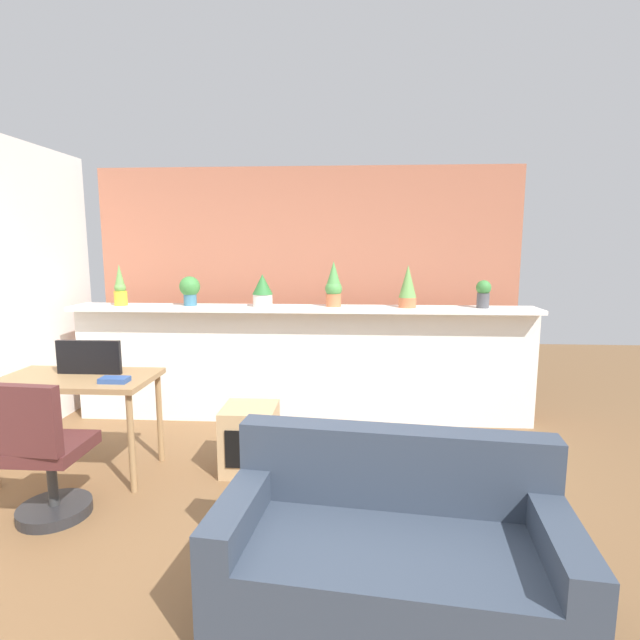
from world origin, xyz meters
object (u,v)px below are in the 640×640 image
object	(u,v)px
side_cube_shelf	(250,439)
book_on_desk	(114,380)
potted_plant_0	(120,288)
potted_plant_4	(408,286)
couch	(391,555)
potted_plant_1	(190,289)
desk	(78,388)
potted_plant_5	(483,293)
tv_monitor	(89,357)
potted_plant_3	(334,285)
potted_plant_2	(263,290)
office_chair	(44,461)

from	to	relation	value
side_cube_shelf	book_on_desk	bearing A→B (deg)	-163.88
potted_plant_0	potted_plant_4	world-z (taller)	potted_plant_4
potted_plant_0	couch	world-z (taller)	potted_plant_0
potted_plant_1	couch	bearing A→B (deg)	-54.97
desk	potted_plant_1	bearing A→B (deg)	68.25
couch	potted_plant_1	bearing A→B (deg)	125.03
potted_plant_5	tv_monitor	xyz separation A→B (m)	(-3.15, -1.09, -0.39)
potted_plant_3	couch	size ratio (longest dim) A/B	0.26
potted_plant_2	potted_plant_0	bearing A→B (deg)	179.96
desk	couch	distance (m)	2.56
potted_plant_1	office_chair	distance (m)	2.06
potted_plant_0	couch	size ratio (longest dim) A/B	0.24
tv_monitor	book_on_desk	size ratio (longest dim) A/B	2.48
potted_plant_0	potted_plant_4	size ratio (longest dim) A/B	1.00
potted_plant_1	desk	xyz separation A→B (m)	(-0.47, -1.18, -0.63)
potted_plant_1	potted_plant_2	distance (m)	0.70
potted_plant_3	side_cube_shelf	size ratio (longest dim) A/B	0.85
book_on_desk	potted_plant_3	bearing A→B (deg)	41.79
potted_plant_3	desk	distance (m)	2.29
potted_plant_1	potted_plant_4	size ratio (longest dim) A/B	0.71
potted_plant_2	book_on_desk	size ratio (longest dim) A/B	1.56
office_chair	potted_plant_3	bearing A→B (deg)	46.93
potted_plant_2	tv_monitor	xyz separation A→B (m)	(-1.12, -1.06, -0.41)
office_chair	couch	world-z (taller)	office_chair
desk	side_cube_shelf	size ratio (longest dim) A/B	2.20
potted_plant_0	side_cube_shelf	xyz separation A→B (m)	(1.43, -1.02, -1.05)
desk	tv_monitor	world-z (taller)	tv_monitor
desk	tv_monitor	distance (m)	0.23
potted_plant_1	potted_plant_5	distance (m)	2.73
potted_plant_1	office_chair	world-z (taller)	potted_plant_1
potted_plant_0	tv_monitor	bearing A→B (deg)	-77.01
office_chair	potted_plant_5	bearing A→B (deg)	30.30
book_on_desk	couch	xyz separation A→B (m)	(1.84, -1.14, -0.49)
office_chair	couch	size ratio (longest dim) A/B	0.56
potted_plant_2	potted_plant_5	bearing A→B (deg)	0.64
potted_plant_5	book_on_desk	xyz separation A→B (m)	(-2.86, -1.30, -0.50)
potted_plant_1	office_chair	xyz separation A→B (m)	(-0.35, -1.81, -0.90)
potted_plant_0	office_chair	size ratio (longest dim) A/B	0.43
potted_plant_3	side_cube_shelf	distance (m)	1.63
potted_plant_0	potted_plant_2	xyz separation A→B (m)	(1.37, -0.00, -0.01)
potted_plant_3	potted_plant_4	size ratio (longest dim) A/B	1.08
office_chair	couch	distance (m)	2.16
potted_plant_0	side_cube_shelf	size ratio (longest dim) A/B	0.78
side_cube_shelf	desk	bearing A→B (deg)	-174.21
potted_plant_2	side_cube_shelf	world-z (taller)	potted_plant_2
potted_plant_5	side_cube_shelf	xyz separation A→B (m)	(-1.96, -1.04, -1.02)
potted_plant_4	couch	size ratio (longest dim) A/B	0.24
potted_plant_0	tv_monitor	world-z (taller)	potted_plant_0
tv_monitor	potted_plant_0	bearing A→B (deg)	102.99
potted_plant_4	side_cube_shelf	size ratio (longest dim) A/B	0.78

